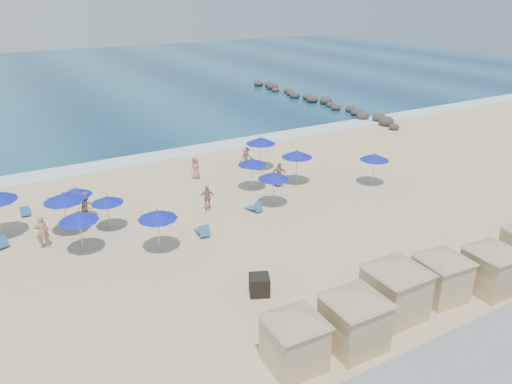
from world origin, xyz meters
TOP-DOWN VIEW (x-y plane):
  - ground at (0.00, 0.00)m, footprint 160.00×160.00m
  - ocean at (0.00, 55.00)m, footprint 160.00×80.00m
  - surf_line at (0.00, 15.50)m, footprint 160.00×2.50m
  - rock_jetty at (24.01, 24.90)m, footprint 2.56×26.66m
  - trash_bin at (-1.51, -4.99)m, footprint 1.17×1.17m
  - cabana_0 at (-2.72, -9.45)m, footprint 4.05×4.05m
  - cabana_1 at (-0.22, -9.69)m, footprint 4.36×4.36m
  - cabana_2 at (2.45, -9.08)m, footprint 4.59×4.59m
  - cabana_3 at (5.09, -9.16)m, footprint 4.08×4.08m
  - cabana_4 at (7.46, -9.87)m, footprint 4.23×4.23m
  - umbrella_3 at (-7.34, 2.77)m, footprint 1.99×1.99m
  - umbrella_4 at (-6.67, 6.66)m, footprint 1.82×1.82m
  - umbrella_5 at (-5.45, 4.68)m, footprint 1.79×1.79m
  - umbrella_6 at (-3.89, 0.97)m, footprint 2.02×2.02m
  - umbrella_7 at (4.38, 5.82)m, footprint 1.95×1.95m
  - umbrella_8 at (4.16, 2.86)m, footprint 1.97×1.97m
  - umbrella_9 at (6.92, 9.00)m, footprint 2.20×2.20m
  - umbrella_10 at (7.52, 5.23)m, footprint 2.14×2.14m
  - umbrella_11 at (11.90, 2.41)m, footprint 1.99×1.99m
  - umbrella_12 at (-7.56, 5.35)m, footprint 2.15×2.15m
  - beach_chair_1 at (-9.28, 9.08)m, footprint 0.66×1.22m
  - beach_chair_2 at (-6.31, 10.40)m, footprint 0.68×1.29m
  - beach_chair_3 at (-1.30, 1.38)m, footprint 0.74×1.37m
  - beach_chair_4 at (2.73, 2.66)m, footprint 0.80×1.26m
  - beach_chair_5 at (6.16, 5.64)m, footprint 0.68×1.26m
  - beachgoer_0 at (-8.97, 4.32)m, footprint 0.67×0.45m
  - beachgoer_1 at (-6.23, 6.35)m, footprint 1.09×1.12m
  - beachgoer_2 at (0.34, 4.28)m, footprint 1.00×0.64m
  - beachgoer_3 at (6.06, 9.67)m, footprint 1.08×0.65m
  - beachgoer_4 at (1.93, 9.54)m, footprint 0.72×0.90m
  - beachgoer_5 at (6.21, 5.41)m, footprint 1.04×0.85m

SIDE VIEW (x-z plane):
  - ground at x=0.00m, z-range 0.00..0.00m
  - ocean at x=0.00m, z-range 0.00..0.06m
  - surf_line at x=0.00m, z-range 0.00..0.08m
  - beach_chair_1 at x=-9.28m, z-range -0.10..0.55m
  - beach_chair_4 at x=2.73m, z-range -0.10..0.55m
  - beach_chair_5 at x=6.16m, z-range -0.10..0.56m
  - beach_chair_2 at x=-6.31m, z-range -0.11..0.58m
  - beach_chair_3 at x=-1.30m, z-range -0.11..0.61m
  - rock_jetty at x=24.01m, z-range -0.12..0.84m
  - trash_bin at x=-1.51m, z-range 0.00..0.88m
  - beachgoer_2 at x=0.34m, z-range 0.00..1.58m
  - beachgoer_4 at x=1.93m, z-range 0.00..1.60m
  - beachgoer_3 at x=6.06m, z-range 0.00..1.62m
  - beachgoer_5 at x=6.21m, z-range 0.00..1.66m
  - beachgoer_0 at x=-8.97m, z-range 0.00..1.79m
  - beachgoer_1 at x=-6.23m, z-range 0.00..1.81m
  - cabana_0 at x=-2.72m, z-range 0.18..2.73m
  - cabana_3 at x=5.09m, z-range 0.19..2.75m
  - cabana_4 at x=7.46m, z-range 0.19..2.85m
  - cabana_1 at x=-0.22m, z-range 0.20..2.94m
  - cabana_2 at x=2.45m, z-range 0.21..3.09m
  - umbrella_5 at x=-5.45m, z-range 0.75..2.79m
  - umbrella_4 at x=-6.67m, z-range 0.76..2.83m
  - umbrella_7 at x=4.38m, z-range 0.81..3.03m
  - umbrella_8 at x=4.16m, z-range 0.82..3.06m
  - umbrella_11 at x=11.90m, z-range 0.83..3.09m
  - umbrella_3 at x=-7.34m, z-range 0.83..3.10m
  - umbrella_6 at x=-3.89m, z-range 0.84..3.14m
  - umbrella_10 at x=7.52m, z-range 0.89..3.32m
  - umbrella_12 at x=-7.56m, z-range 0.90..3.34m
  - umbrella_9 at x=6.92m, z-range 0.92..3.43m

